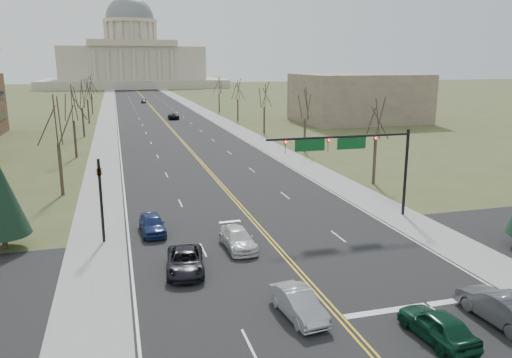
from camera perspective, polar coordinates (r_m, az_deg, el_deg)
ground at (r=26.96m, az=8.67°, el=-14.43°), size 600.00×600.00×0.00m
road at (r=132.61m, az=-11.38°, el=7.56°), size 20.00×380.00×0.01m
cross_road at (r=31.97m, az=4.20°, el=-9.72°), size 120.00×14.00×0.01m
sidewalk_left at (r=132.23m, az=-16.61°, el=7.26°), size 4.00×380.00×0.03m
sidewalk_right at (r=134.07m, az=-6.22°, el=7.80°), size 4.00×380.00×0.03m
center_line at (r=132.61m, az=-11.38°, el=7.56°), size 0.42×380.00×0.01m
edge_line_left at (r=132.22m, az=-15.65°, el=7.32°), size 0.15×380.00×0.01m
edge_line_right at (r=133.72m, az=-7.16°, el=7.76°), size 0.15×380.00×0.01m
stop_bar at (r=28.48m, az=19.00°, el=-13.43°), size 9.50×0.50×0.01m
capitol at (r=271.75m, az=-13.98°, el=13.19°), size 90.00×60.00×50.00m
signal_mast at (r=39.88m, az=10.76°, el=3.33°), size 12.12×0.44×7.20m
signal_left at (r=36.23m, az=-17.35°, el=-1.34°), size 0.32×0.36×6.00m
tree_r_0 at (r=52.70m, az=13.62°, el=6.42°), size 3.74×3.74×8.50m
tree_l_0 at (r=50.22m, az=-21.85°, el=5.97°), size 3.96×3.96×9.00m
tree_r_1 at (r=70.73m, az=5.66°, el=8.36°), size 3.74×3.74×8.50m
tree_l_1 at (r=70.05m, az=-20.25°, el=7.89°), size 3.96×3.96×9.00m
tree_r_2 at (r=89.60m, az=0.95°, el=9.43°), size 3.74×3.74×8.50m
tree_l_2 at (r=89.96m, az=-19.35°, el=8.96°), size 3.96×3.96×9.00m
tree_r_3 at (r=108.88m, az=-2.12°, el=10.09°), size 3.74×3.74×8.50m
tree_l_3 at (r=109.90m, az=-18.78°, el=9.64°), size 3.96×3.96×9.00m
tree_r_4 at (r=128.37m, az=-4.27°, el=10.53°), size 3.74×3.74×8.50m
tree_l_4 at (r=129.86m, az=-18.38°, el=10.11°), size 3.96×3.96×9.00m
bldg_right_mass at (r=110.03m, az=11.57°, el=9.06°), size 25.00×20.00×10.00m
car_nb_inner_lead at (r=25.11m, az=20.04°, el=-15.42°), size 2.05×4.41×1.46m
car_nb_outer_lead at (r=27.76m, az=26.22°, el=-13.01°), size 1.90×4.91×1.59m
car_sb_inner_lead at (r=25.70m, az=4.88°, el=-14.00°), size 1.94×4.34×1.38m
car_sb_outer_lead at (r=30.91m, az=-8.09°, el=-9.30°), size 2.78×5.01×1.33m
car_sb_inner_second at (r=34.32m, az=-2.08°, el=-6.84°), size 2.02×4.65×1.33m
car_sb_outer_second at (r=37.97m, az=-11.78°, el=-5.04°), size 1.92×4.32×1.45m
car_far_nb at (r=114.20m, az=-9.43°, el=7.12°), size 2.42×4.99×1.37m
car_far_sb at (r=162.14m, az=-12.73°, el=8.72°), size 2.01×4.16×1.37m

